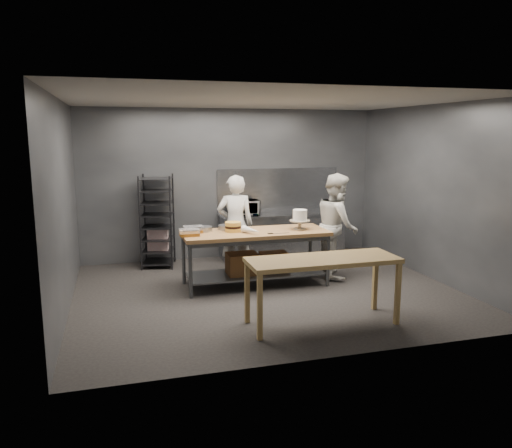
{
  "coord_description": "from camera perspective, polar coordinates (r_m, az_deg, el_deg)",
  "views": [
    {
      "loc": [
        -2.28,
        -7.36,
        2.5
      ],
      "look_at": [
        -0.09,
        0.35,
        1.05
      ],
      "focal_mm": 35.0,
      "sensor_mm": 36.0,
      "label": 1
    }
  ],
  "objects": [
    {
      "name": "back_wall",
      "position": [
        10.17,
        -2.83,
        4.6
      ],
      "size": [
        6.0,
        0.04,
        3.0
      ],
      "primitive_type": "cube",
      "color": "#4C4F54",
      "rests_on": "ground"
    },
    {
      "name": "cake_pans",
      "position": [
        8.27,
        -5.46,
        -0.54
      ],
      "size": [
        0.83,
        0.4,
        0.07
      ],
      "color": "gray",
      "rests_on": "work_table"
    },
    {
      "name": "offset_spatula",
      "position": [
        8.02,
        2.24,
        -1.08
      ],
      "size": [
        0.36,
        0.02,
        0.02
      ],
      "color": "slate",
      "rests_on": "work_table"
    },
    {
      "name": "chef_right",
      "position": [
        8.89,
        9.23,
        -0.15
      ],
      "size": [
        0.9,
        1.04,
        1.83
      ],
      "primitive_type": "imported",
      "rotation": [
        0.0,
        0.0,
        1.31
      ],
      "color": "silver",
      "rests_on": "ground"
    },
    {
      "name": "back_counter",
      "position": [
        10.3,
        3.06,
        -1.24
      ],
      "size": [
        2.6,
        0.6,
        0.9
      ],
      "color": "slate",
      "rests_on": "ground"
    },
    {
      "name": "frosted_cake_stand",
      "position": [
        8.38,
        5.03,
        0.81
      ],
      "size": [
        0.34,
        0.34,
        0.33
      ],
      "color": "#A59A84",
      "rests_on": "work_table"
    },
    {
      "name": "ground",
      "position": [
        8.1,
        1.3,
        -7.72
      ],
      "size": [
        6.0,
        6.0,
        0.0
      ],
      "primitive_type": "plane",
      "color": "black",
      "rests_on": "ground"
    },
    {
      "name": "work_table",
      "position": [
        8.31,
        -0.05,
        -3.17
      ],
      "size": [
        2.4,
        0.9,
        0.92
      ],
      "color": "#93613B",
      "rests_on": "ground"
    },
    {
      "name": "near_counter",
      "position": [
        6.62,
        7.64,
        -4.6
      ],
      "size": [
        2.0,
        0.7,
        0.9
      ],
      "color": "olive",
      "rests_on": "ground"
    },
    {
      "name": "piping_bag",
      "position": [
        7.98,
        -0.53,
        -0.73
      ],
      "size": [
        0.28,
        0.39,
        0.12
      ],
      "primitive_type": "cone",
      "rotation": [
        1.57,
        0.0,
        0.47
      ],
      "color": "white",
      "rests_on": "work_table"
    },
    {
      "name": "microwave",
      "position": [
        9.96,
        -1.28,
        1.88
      ],
      "size": [
        0.54,
        0.37,
        0.3
      ],
      "primitive_type": "imported",
      "color": "black",
      "rests_on": "back_counter"
    },
    {
      "name": "pastry_clamshells",
      "position": [
        8.02,
        -7.4,
        -0.79
      ],
      "size": [
        0.41,
        0.45,
        0.11
      ],
      "color": "#A55F21",
      "rests_on": "work_table"
    },
    {
      "name": "layer_cake",
      "position": [
        8.19,
        -2.64,
        -0.32
      ],
      "size": [
        0.26,
        0.26,
        0.16
      ],
      "color": "#F6C54E",
      "rests_on": "work_table"
    },
    {
      "name": "speed_rack",
      "position": [
        9.63,
        -11.2,
        0.23
      ],
      "size": [
        0.72,
        0.76,
        1.75
      ],
      "color": "black",
      "rests_on": "ground"
    },
    {
      "name": "splashback_panel",
      "position": [
        10.44,
        2.57,
        3.92
      ],
      "size": [
        2.6,
        0.02,
        0.9
      ],
      "primitive_type": "cube",
      "color": "slate",
      "rests_on": "back_counter"
    },
    {
      "name": "chef_behind",
      "position": [
        8.94,
        -2.39,
        -0.09
      ],
      "size": [
        0.71,
        0.52,
        1.79
      ],
      "primitive_type": "imported",
      "rotation": [
        0.0,
        0.0,
        3.0
      ],
      "color": "white",
      "rests_on": "ground"
    }
  ]
}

